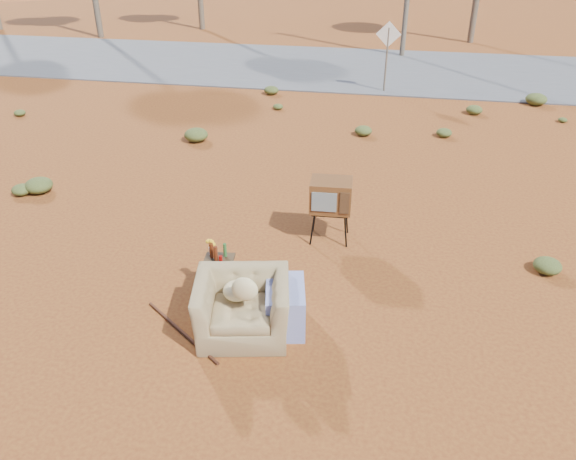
# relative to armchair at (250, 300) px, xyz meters

# --- Properties ---
(ground) EXTENTS (140.00, 140.00, 0.00)m
(ground) POSITION_rel_armchair_xyz_m (-0.19, 0.49, -0.51)
(ground) COLOR brown
(ground) RESTS_ON ground
(highway) EXTENTS (140.00, 7.00, 0.04)m
(highway) POSITION_rel_armchair_xyz_m (-0.19, 15.49, -0.49)
(highway) COLOR #565659
(highway) RESTS_ON ground
(armchair) EXTENTS (1.58, 1.20, 1.09)m
(armchair) POSITION_rel_armchair_xyz_m (0.00, 0.00, 0.00)
(armchair) COLOR olive
(armchair) RESTS_ON ground
(tv_unit) EXTENTS (0.73, 0.60, 1.12)m
(tv_unit) POSITION_rel_armchair_xyz_m (0.75, 2.70, 0.33)
(tv_unit) COLOR black
(tv_unit) RESTS_ON ground
(side_table) EXTENTS (0.48, 0.48, 0.89)m
(side_table) POSITION_rel_armchair_xyz_m (-0.69, 0.73, 0.14)
(side_table) COLOR #342413
(side_table) RESTS_ON ground
(rusty_bar) EXTENTS (1.39, 1.07, 0.05)m
(rusty_bar) POSITION_rel_armchair_xyz_m (-0.92, -0.25, -0.49)
(rusty_bar) COLOR #4F2215
(rusty_bar) RESTS_ON ground
(road_sign) EXTENTS (0.78, 0.06, 2.19)m
(road_sign) POSITION_rel_armchair_xyz_m (1.31, 12.49, 0.99)
(road_sign) COLOR brown
(road_sign) RESTS_ON ground
(scrub_patch) EXTENTS (17.49, 8.07, 0.33)m
(scrub_patch) POSITION_rel_armchair_xyz_m (-1.01, 4.89, -0.37)
(scrub_patch) COLOR #4A5826
(scrub_patch) RESTS_ON ground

